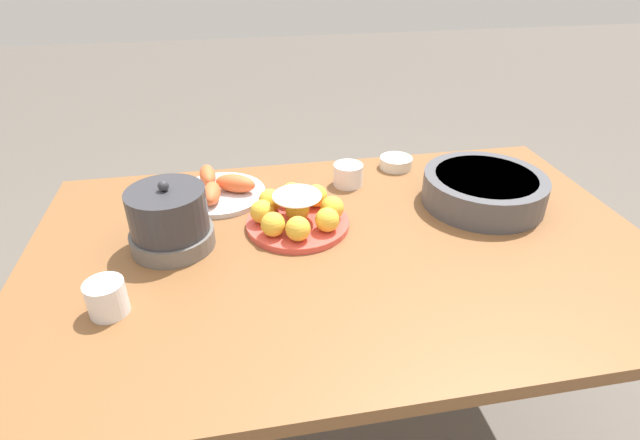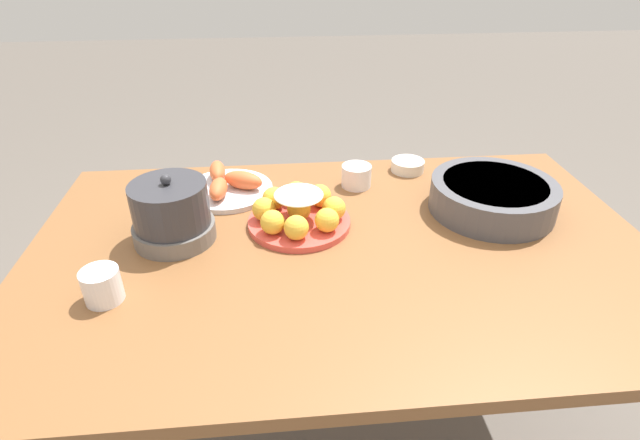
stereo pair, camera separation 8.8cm
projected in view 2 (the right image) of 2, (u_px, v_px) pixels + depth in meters
name	position (u px, v px, depth m)	size (l,w,h in m)	color
ground_plane	(337.00, 437.00, 1.51)	(12.00, 12.00, 0.00)	#5B544C
dining_table	(341.00, 274.00, 1.19)	(1.43, 0.91, 0.70)	brown
cake_plate	(299.00, 212.00, 1.20)	(0.25, 0.25, 0.09)	#E04C42
serving_bowl	(493.00, 195.00, 1.26)	(0.31, 0.31, 0.08)	#4C4C51
sauce_bowl	(408.00, 165.00, 1.47)	(0.10, 0.10, 0.03)	silver
seafood_platter	(228.00, 186.00, 1.35)	(0.24, 0.24, 0.06)	silver
cup_near	(102.00, 286.00, 0.96)	(0.07, 0.07, 0.07)	white
cup_far	(356.00, 176.00, 1.38)	(0.08, 0.08, 0.06)	white
warming_pot	(172.00, 213.00, 1.13)	(0.19, 0.19, 0.17)	#66605B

